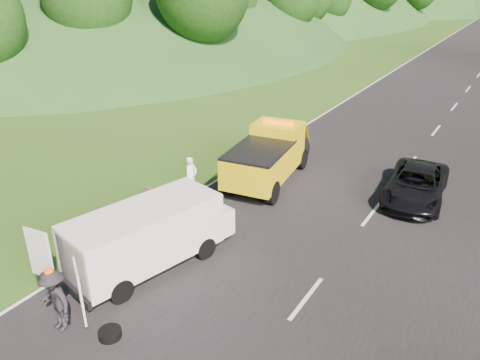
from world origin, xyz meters
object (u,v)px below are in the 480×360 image
Objects in this scene: child at (178,222)px; spare_tire at (111,337)px; tow_truck at (269,155)px; white_van at (149,234)px; worker at (61,329)px; suitcase at (149,193)px; woman at (192,194)px; passing_suv at (414,199)px.

spare_tire is at bearing -23.33° from child.
tow_truck is 6.13× the size of child.
worker is (-0.12, -3.49, -1.20)m from white_van.
suitcase is at bearing -156.23° from child.
woman is 8.48m from spare_tire.
tow_truck is 3.80m from woman.
child is 0.21× the size of passing_suv.
suitcase reaches higher than spare_tire.
white_van reaches higher than child.
white_van is 3.69m from worker.
spare_tire is (1.29, -10.78, -1.23)m from tow_truck.
white_van is 3.10m from child.
spare_tire is (4.53, -6.49, -0.28)m from suitcase.
white_van reaches higher than worker.
passing_suv is (7.07, 6.70, 0.00)m from child.
worker is at bearing -160.44° from spare_tire.
woman is 1.68× the size of child.
child is at bearing -149.17° from woman.
tow_truck reaches higher than spare_tire.
white_van is 1.34× the size of passing_suv.
woman is (-2.07, 4.80, -1.20)m from white_van.
passing_suv is at bearing -54.76° from woman.
worker is at bearing -160.87° from woman.
tow_truck reaches higher than worker.
suitcase is at bearing -152.98° from passing_suv.
tow_truck is 5.37m from child.
tow_truck is at bearing 98.14° from worker.
passing_suv is (6.04, 1.57, -1.23)m from tow_truck.
white_van is 11.17m from passing_suv.
worker reaches higher than spare_tire.
passing_suv is (6.11, 12.83, 0.00)m from worker.
spare_tire is at bearing -116.30° from passing_suv.
white_van is (0.04, -7.77, -0.03)m from tow_truck.
worker reaches higher than woman.
child is (-1.07, 2.65, -1.20)m from white_van.
white_van is 11.23× the size of suitcase.
child is at bearing 112.27° from spare_tire.
worker reaches higher than passing_suv.
worker is (1.95, -8.29, 0.00)m from woman.
tow_truck is at bearing 52.91° from suitcase.
tow_truck is 3.30× the size of worker.
woman is at bearing 111.79° from worker.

